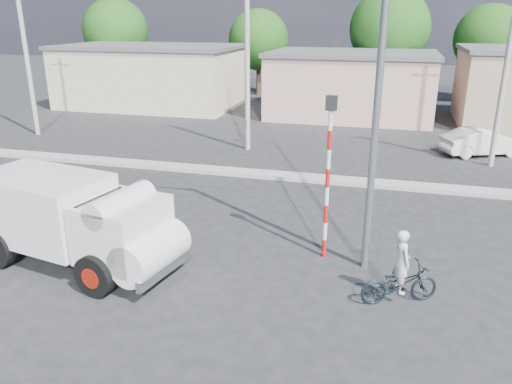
% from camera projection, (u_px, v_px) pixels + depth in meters
% --- Properties ---
extents(ground_plane, '(120.00, 120.00, 0.00)m').
position_uv_depth(ground_plane, '(194.00, 267.00, 13.03)').
color(ground_plane, '#252527').
rests_on(ground_plane, ground).
extents(median, '(40.00, 0.80, 0.16)m').
position_uv_depth(median, '(268.00, 175.00, 20.27)').
color(median, '#99968E').
rests_on(median, ground).
extents(truck, '(5.90, 3.06, 2.32)m').
position_uv_depth(truck, '(76.00, 220.00, 12.71)').
color(truck, black).
rests_on(truck, ground).
extents(bicycle, '(1.90, 1.30, 0.95)m').
position_uv_depth(bicycle, '(399.00, 284.00, 11.29)').
color(bicycle, black).
rests_on(bicycle, ground).
extents(cyclist, '(0.54, 0.64, 1.49)m').
position_uv_depth(cyclist, '(400.00, 273.00, 11.20)').
color(cyclist, silver).
rests_on(cyclist, ground).
extents(car_cream, '(4.04, 2.78, 1.26)m').
position_uv_depth(car_cream, '(483.00, 142.00, 23.21)').
color(car_cream, white).
rests_on(car_cream, ground).
extents(traffic_pole, '(0.28, 0.18, 4.36)m').
position_uv_depth(traffic_pole, '(328.00, 165.00, 12.73)').
color(traffic_pole, red).
rests_on(traffic_pole, ground).
extents(streetlight, '(2.34, 0.22, 9.00)m').
position_uv_depth(streetlight, '(373.00, 73.00, 11.43)').
color(streetlight, slate).
rests_on(streetlight, ground).
extents(building_row, '(37.80, 7.30, 4.44)m').
position_uv_depth(building_row, '(337.00, 82.00, 32.03)').
color(building_row, '#C3B694').
rests_on(building_row, ground).
extents(tree_row, '(34.13, 7.32, 8.10)m').
position_uv_depth(tree_row, '(304.00, 34.00, 37.98)').
color(tree_row, '#38281E').
rests_on(tree_row, ground).
extents(utility_poles, '(35.40, 0.24, 8.00)m').
position_uv_depth(utility_poles, '(363.00, 67.00, 21.76)').
color(utility_poles, '#99968E').
rests_on(utility_poles, ground).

